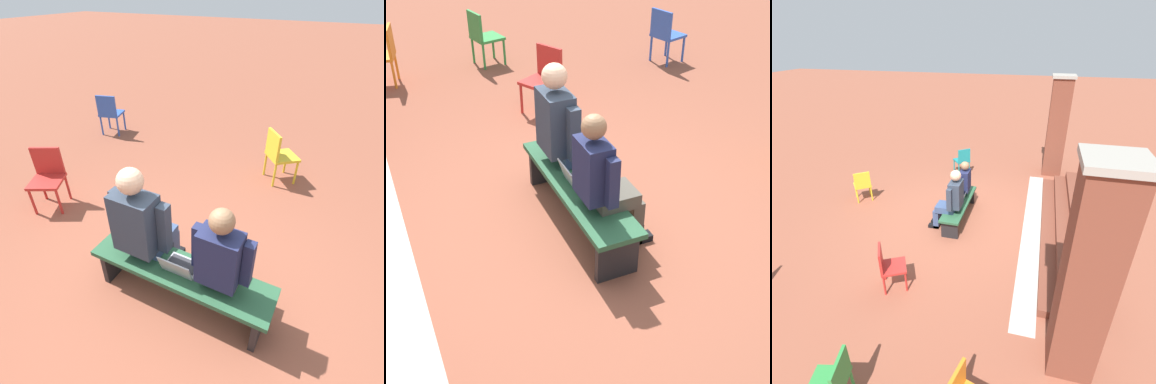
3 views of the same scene
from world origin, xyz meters
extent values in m
plane|color=brown|center=(0.00, 0.00, 0.00)|extent=(60.00, 60.00, 0.00)
cube|color=#285638|center=(-0.05, -0.06, 0.42)|extent=(1.80, 0.44, 0.05)
cube|color=black|center=(-0.85, -0.06, 0.20)|extent=(0.06, 0.37, 0.40)
cube|color=black|center=(0.75, -0.06, 0.20)|extent=(0.06, 0.37, 0.40)
cube|color=#4C473D|center=(-0.44, -0.22, 0.51)|extent=(0.31, 0.37, 0.13)
cube|color=#4C473D|center=(-0.53, -0.41, 0.23)|extent=(0.10, 0.11, 0.45)
cube|color=black|center=(-0.53, -0.46, 0.03)|extent=(0.10, 0.22, 0.06)
cube|color=#4C473D|center=(-0.36, -0.41, 0.23)|extent=(0.10, 0.11, 0.45)
cube|color=black|center=(-0.36, -0.46, 0.03)|extent=(0.10, 0.22, 0.06)
cube|color=#1E2347|center=(-0.44, -0.02, 0.83)|extent=(0.35, 0.22, 0.52)
cube|color=navy|center=(-0.44, -0.13, 0.79)|extent=(0.05, 0.01, 0.31)
cube|color=#1E2347|center=(-0.66, -0.08, 0.81)|extent=(0.08, 0.09, 0.44)
cube|color=#1E2347|center=(-0.22, -0.08, 0.81)|extent=(0.08, 0.09, 0.44)
sphere|color=#8C6647|center=(-0.44, -0.02, 1.22)|extent=(0.20, 0.20, 0.20)
cube|color=#384C75|center=(0.37, -0.25, 0.51)|extent=(0.36, 0.42, 0.15)
cube|color=#384C75|center=(0.28, -0.46, 0.23)|extent=(0.12, 0.13, 0.45)
cube|color=black|center=(0.28, -0.52, 0.04)|extent=(0.12, 0.25, 0.07)
cube|color=#384C75|center=(0.47, -0.46, 0.23)|extent=(0.12, 0.13, 0.45)
cube|color=black|center=(0.47, -0.52, 0.04)|extent=(0.12, 0.25, 0.07)
cube|color=#2D3847|center=(0.37, -0.02, 0.88)|extent=(0.40, 0.25, 0.59)
cube|color=#2D3847|center=(0.12, -0.09, 0.86)|extent=(0.10, 0.11, 0.50)
cube|color=#2D3847|center=(0.62, -0.09, 0.86)|extent=(0.10, 0.11, 0.50)
sphere|color=#DBAD89|center=(0.37, -0.02, 1.33)|extent=(0.23, 0.23, 0.23)
cube|color=#9EA0A5|center=(-0.05, -0.10, 0.46)|extent=(0.32, 0.22, 0.02)
cube|color=#2D2D33|center=(-0.05, -0.11, 0.47)|extent=(0.29, 0.15, 0.00)
cube|color=#9EA0A5|center=(-0.05, 0.04, 0.57)|extent=(0.32, 0.07, 0.19)
cube|color=#33519E|center=(-0.05, 0.04, 0.57)|extent=(0.28, 0.06, 0.17)
cube|color=red|center=(2.34, -0.58, 0.42)|extent=(0.57, 0.57, 0.04)
cube|color=red|center=(2.43, -0.74, 0.64)|extent=(0.37, 0.22, 0.40)
cylinder|color=red|center=(2.42, -0.33, 0.20)|extent=(0.04, 0.04, 0.40)
cylinder|color=red|center=(2.10, -0.50, 0.20)|extent=(0.04, 0.04, 0.40)
cylinder|color=red|center=(2.59, -0.65, 0.20)|extent=(0.04, 0.04, 0.40)
cylinder|color=red|center=(2.27, -0.82, 0.20)|extent=(0.04, 0.04, 0.40)
cube|color=#2D56B7|center=(3.29, -3.07, 0.42)|extent=(0.52, 0.52, 0.04)
cube|color=#2D56B7|center=(3.23, -2.89, 0.64)|extent=(0.39, 0.15, 0.40)
cylinder|color=#2D56B7|center=(3.16, -3.29, 0.20)|extent=(0.04, 0.04, 0.40)
cylinder|color=#2D56B7|center=(3.51, -3.19, 0.20)|extent=(0.04, 0.04, 0.40)
cylinder|color=#2D56B7|center=(3.06, -2.94, 0.20)|extent=(0.04, 0.04, 0.40)
cylinder|color=#2D56B7|center=(3.41, -2.84, 0.20)|extent=(0.04, 0.04, 0.40)
cube|color=gold|center=(-0.36, -2.80, 0.42)|extent=(0.59, 0.59, 0.04)
cube|color=gold|center=(-0.21, -2.68, 0.64)|extent=(0.28, 0.34, 0.40)
cylinder|color=gold|center=(-0.61, -2.77, 0.20)|extent=(0.04, 0.04, 0.40)
cylinder|color=gold|center=(-0.38, -3.05, 0.20)|extent=(0.04, 0.04, 0.40)
cylinder|color=gold|center=(-0.33, -2.55, 0.20)|extent=(0.04, 0.04, 0.40)
cylinder|color=gold|center=(-0.10, -2.83, 0.20)|extent=(0.04, 0.04, 0.40)
camera|label=1|loc=(-1.02, 1.57, 2.64)|focal=28.00mm
camera|label=2|loc=(-3.75, 1.57, 3.12)|focal=50.00mm
camera|label=3|loc=(5.86, 1.57, 3.94)|focal=28.00mm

